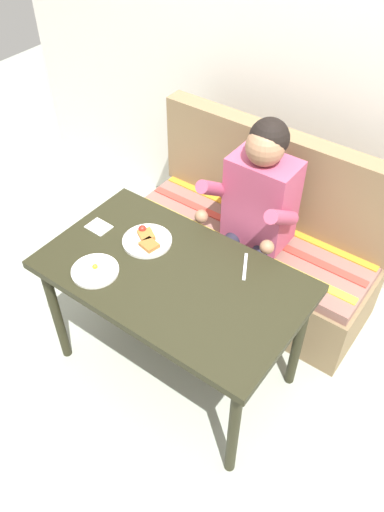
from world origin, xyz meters
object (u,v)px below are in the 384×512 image
object	(u,v)px
person	(253,210)
plate_breakfast	(147,240)
napkin	(99,227)
table	(173,286)
fork	(245,267)
couch	(254,245)
plate_eggs	(95,271)

from	to	relation	value
person	plate_breakfast	distance (m)	0.57
plate_breakfast	napkin	distance (m)	0.27
table	fork	bearing A→B (deg)	43.13
fork	table	bearing A→B (deg)	-164.95
couch	plate_breakfast	size ratio (longest dim) A/B	6.10
fork	person	bearing A→B (deg)	87.92
person	table	bearing A→B (deg)	-96.26
plate_breakfast	plate_eggs	bearing A→B (deg)	-102.15
plate_breakfast	person	bearing A→B (deg)	60.26
table	napkin	distance (m)	0.49
couch	napkin	bearing A→B (deg)	-123.46
person	plate_eggs	xyz separation A→B (m)	(-0.35, -0.79, -0.00)
table	napkin	xyz separation A→B (m)	(-0.48, 0.03, 0.09)
plate_eggs	napkin	distance (m)	0.31
plate_breakfast	plate_eggs	size ratio (longest dim) A/B	1.10
table	couch	xyz separation A→B (m)	(0.00, 0.76, -0.32)
couch	plate_eggs	xyz separation A→B (m)	(-0.28, -0.96, 0.41)
table	fork	size ratio (longest dim) A/B	7.06
person	napkin	size ratio (longest dim) A/B	10.62
couch	fork	distance (m)	0.71
plate_eggs	person	bearing A→B (deg)	66.20
plate_breakfast	napkin	world-z (taller)	plate_breakfast
table	napkin	size ratio (longest dim) A/B	10.51
couch	fork	bearing A→B (deg)	-65.80
table	plate_eggs	size ratio (longest dim) A/B	5.62
table	person	world-z (taller)	person
couch	napkin	xyz separation A→B (m)	(-0.48, -0.73, 0.40)
plate_breakfast	fork	distance (m)	0.48
person	fork	world-z (taller)	person
plate_breakfast	napkin	size ratio (longest dim) A/B	2.07
plate_eggs	napkin	world-z (taller)	plate_eggs
person	napkin	xyz separation A→B (m)	(-0.55, -0.56, -0.01)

